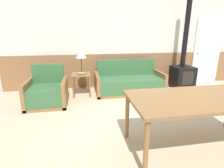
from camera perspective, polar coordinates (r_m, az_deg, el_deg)
ground_plane at (r=3.27m, az=17.01°, el=-13.63°), size 16.00×16.00×0.00m
wall_back at (r=5.32m, az=5.28°, el=13.69°), size 7.20×0.06×2.70m
couch at (r=4.87m, az=5.54°, el=0.33°), size 1.85×0.85×0.86m
armchair at (r=4.27m, az=-20.41°, el=-2.87°), size 0.88×0.83×0.88m
side_table at (r=4.60m, az=-10.06°, el=1.92°), size 0.47×0.47×0.58m
table_lamp at (r=4.57m, az=-10.09°, el=9.42°), size 0.27×0.27×0.60m
book_stack at (r=4.49m, az=-9.92°, el=3.37°), size 0.22×0.17×0.05m
dining_table at (r=2.66m, az=26.76°, el=-5.18°), size 1.92×0.94×0.77m
wood_stove at (r=5.50m, az=22.13°, el=4.63°), size 0.57×0.56×2.60m
entry_door at (r=6.48m, az=28.55°, el=9.41°), size 0.93×0.09×2.05m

